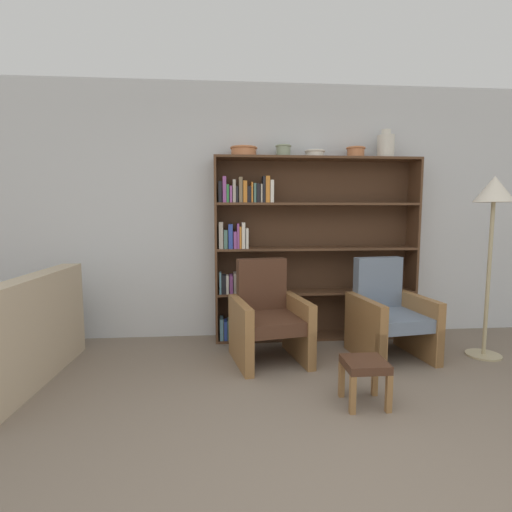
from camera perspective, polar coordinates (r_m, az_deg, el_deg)
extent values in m
cube|color=silver|center=(4.46, 3.48, 6.23)|extent=(12.00, 0.06, 2.75)
cube|color=brown|center=(4.24, -5.72, 0.81)|extent=(0.02, 0.30, 1.95)
cube|color=brown|center=(4.73, 21.41, 0.98)|extent=(0.02, 0.30, 1.95)
cube|color=brown|center=(4.38, 8.82, 13.59)|extent=(2.13, 0.30, 0.02)
cube|color=brown|center=(4.56, 8.39, -11.23)|extent=(2.13, 0.30, 0.03)
cube|color=#492F1E|center=(4.50, 8.17, 1.10)|extent=(2.13, 0.01, 1.95)
cube|color=#669EB2|center=(4.37, -4.93, -10.22)|extent=(0.04, 0.19, 0.23)
cube|color=#334CB2|center=(4.36, -4.36, -10.43)|extent=(0.03, 0.16, 0.20)
cube|color=#4C756B|center=(4.36, -3.83, -10.34)|extent=(0.04, 0.16, 0.22)
cube|color=orange|center=(4.38, -3.24, -10.55)|extent=(0.04, 0.18, 0.18)
cube|color=#B2A899|center=(4.37, -2.70, -10.38)|extent=(0.03, 0.17, 0.20)
cube|color=#994C99|center=(4.36, -2.30, -10.06)|extent=(0.02, 0.16, 0.26)
cube|color=#388C47|center=(4.36, -1.80, -10.10)|extent=(0.04, 0.16, 0.25)
cube|color=white|center=(4.35, -1.15, -10.09)|extent=(0.04, 0.14, 0.25)
cube|color=orange|center=(4.38, -0.55, -10.39)|extent=(0.03, 0.17, 0.20)
cube|color=#994C99|center=(4.37, -0.09, -10.60)|extent=(0.03, 0.15, 0.17)
cube|color=orange|center=(4.39, 0.35, -10.33)|extent=(0.03, 0.19, 0.20)
cube|color=#388C47|center=(4.39, 0.72, -10.28)|extent=(0.02, 0.18, 0.21)
cube|color=brown|center=(4.43, 8.49, -5.05)|extent=(2.13, 0.30, 0.02)
cube|color=#669EB2|center=(4.22, -5.11, -3.86)|extent=(0.02, 0.12, 0.22)
cube|color=black|center=(4.23, -4.60, -4.01)|extent=(0.04, 0.14, 0.20)
cube|color=white|center=(4.22, -4.10, -4.06)|extent=(0.03, 0.12, 0.19)
cube|color=#994C99|center=(4.26, -3.58, -3.98)|extent=(0.03, 0.19, 0.19)
cube|color=#B2A899|center=(4.25, -3.02, -3.83)|extent=(0.03, 0.17, 0.22)
cube|color=white|center=(4.22, -2.56, -3.59)|extent=(0.02, 0.13, 0.26)
cube|color=#388C47|center=(4.22, -2.10, -3.74)|extent=(0.03, 0.12, 0.24)
cube|color=#334CB2|center=(4.27, -1.57, -4.13)|extent=(0.04, 0.19, 0.16)
cube|color=#334CB2|center=(4.25, -1.06, -4.12)|extent=(0.03, 0.15, 0.17)
cube|color=#4C756B|center=(4.25, -0.56, -3.67)|extent=(0.03, 0.16, 0.24)
cube|color=#4C756B|center=(4.24, 0.04, -3.70)|extent=(0.04, 0.13, 0.24)
cube|color=red|center=(4.28, 0.65, -3.77)|extent=(0.04, 0.19, 0.21)
cube|color=brown|center=(4.36, 8.60, 1.09)|extent=(2.13, 0.30, 0.03)
cube|color=#B2A899|center=(4.19, -5.01, 2.98)|extent=(0.04, 0.19, 0.27)
cube|color=#4C756B|center=(4.16, -4.36, 2.40)|extent=(0.04, 0.12, 0.19)
cube|color=#334CB2|center=(4.19, -3.68, 2.84)|extent=(0.04, 0.18, 0.25)
cube|color=#994C99|center=(4.18, -3.02, 2.31)|extent=(0.03, 0.14, 0.18)
cube|color=#994C99|center=(4.20, -2.60, 2.89)|extent=(0.02, 0.19, 0.26)
cube|color=orange|center=(4.19, -2.27, 2.67)|extent=(0.02, 0.17, 0.23)
cube|color=white|center=(4.20, -1.85, 2.98)|extent=(0.03, 0.19, 0.27)
cube|color=white|center=(4.19, -1.33, 2.56)|extent=(0.03, 0.17, 0.21)
cube|color=brown|center=(4.34, 8.70, 7.35)|extent=(2.13, 0.30, 0.02)
cube|color=black|center=(4.17, -5.15, 9.09)|extent=(0.03, 0.14, 0.21)
cube|color=#994C99|center=(4.19, -4.53, 9.41)|extent=(0.04, 0.19, 0.26)
cube|color=#388C47|center=(4.19, -4.07, 8.86)|extent=(0.02, 0.19, 0.18)
cube|color=#994C99|center=(4.18, -3.62, 8.78)|extent=(0.02, 0.17, 0.17)
cube|color=#B2A899|center=(4.19, -3.16, 9.20)|extent=(0.03, 0.19, 0.23)
cube|color=black|center=(4.20, -2.75, 8.75)|extent=(0.02, 0.20, 0.17)
cube|color=#7F6B4C|center=(4.18, -2.23, 9.40)|extent=(0.04, 0.15, 0.26)
cube|color=orange|center=(4.20, -1.62, 9.13)|extent=(0.04, 0.19, 0.22)
cube|color=black|center=(4.17, -1.03, 8.79)|extent=(0.04, 0.13, 0.17)
cube|color=orange|center=(4.20, -0.64, 9.05)|extent=(0.02, 0.19, 0.21)
cube|color=#4C756B|center=(4.20, -0.24, 8.97)|extent=(0.03, 0.18, 0.20)
cube|color=black|center=(4.21, 0.23, 8.94)|extent=(0.03, 0.20, 0.19)
cube|color=#B2A899|center=(4.20, 0.70, 8.91)|extent=(0.02, 0.18, 0.19)
cube|color=black|center=(4.20, 1.07, 9.46)|extent=(0.02, 0.17, 0.27)
cube|color=orange|center=(4.21, 1.58, 9.47)|extent=(0.04, 0.18, 0.27)
cube|color=white|center=(4.19, 2.23, 9.20)|extent=(0.04, 0.13, 0.23)
cylinder|color=#C67547|center=(4.27, -1.76, 14.63)|extent=(0.26, 0.26, 0.09)
torus|color=#C67547|center=(4.28, -1.77, 15.16)|extent=(0.28, 0.28, 0.02)
cylinder|color=gray|center=(4.31, 3.87, 14.71)|extent=(0.15, 0.15, 0.12)
torus|color=gray|center=(4.32, 3.87, 15.40)|extent=(0.17, 0.17, 0.02)
cylinder|color=silver|center=(4.37, 8.41, 14.21)|extent=(0.19, 0.19, 0.07)
torus|color=silver|center=(4.38, 8.41, 14.57)|extent=(0.21, 0.21, 0.02)
cylinder|color=#C67547|center=(4.50, 14.05, 14.12)|extent=(0.18, 0.18, 0.11)
torus|color=#C67547|center=(4.50, 14.07, 14.70)|extent=(0.20, 0.20, 0.02)
cylinder|color=silver|center=(4.62, 18.05, 14.62)|extent=(0.18, 0.18, 0.24)
cylinder|color=silver|center=(4.64, 18.11, 16.43)|extent=(0.10, 0.10, 0.06)
cube|color=tan|center=(3.66, -29.40, -5.85)|extent=(0.26, 1.58, 0.42)
cube|color=tan|center=(4.52, -28.64, -8.24)|extent=(0.84, 0.16, 0.61)
cube|color=#A83838|center=(3.92, -29.61, -5.56)|extent=(0.19, 0.37, 0.37)
cube|color=olive|center=(3.61, 7.92, -13.34)|extent=(0.08, 0.08, 0.34)
cube|color=olive|center=(3.44, -1.11, -14.33)|extent=(0.08, 0.08, 0.34)
cube|color=olive|center=(4.15, 4.52, -10.65)|extent=(0.08, 0.08, 0.34)
cube|color=olive|center=(4.00, -3.32, -11.31)|extent=(0.08, 0.08, 0.34)
cube|color=#4C2D1E|center=(3.73, 2.00, -9.40)|extent=(0.59, 0.72, 0.12)
cube|color=#4C2D1E|center=(3.92, 0.79, -4.19)|extent=(0.49, 0.21, 0.53)
cube|color=olive|center=(3.84, 6.05, -10.22)|extent=(0.20, 0.68, 0.58)
cube|color=olive|center=(3.68, -2.24, -10.94)|extent=(0.20, 0.68, 0.58)
cube|color=olive|center=(4.01, 24.61, -11.87)|extent=(0.08, 0.08, 0.34)
cube|color=olive|center=(3.70, 17.39, -13.10)|extent=(0.08, 0.08, 0.34)
cube|color=olive|center=(4.48, 19.82, -9.72)|extent=(0.08, 0.08, 0.34)
cube|color=olive|center=(4.21, 13.16, -10.56)|extent=(0.08, 0.08, 0.34)
cube|color=slate|center=(4.03, 18.83, -8.52)|extent=(0.56, 0.70, 0.12)
cube|color=slate|center=(4.21, 16.98, -3.75)|extent=(0.49, 0.19, 0.53)
cube|color=olive|center=(4.21, 22.09, -9.19)|extent=(0.17, 0.68, 0.58)
cube|color=olive|center=(3.92, 15.25, -10.08)|extent=(0.17, 0.68, 0.58)
cylinder|color=tan|center=(4.54, 29.71, -12.16)|extent=(0.32, 0.32, 0.02)
cylinder|color=tan|center=(4.37, 30.26, -2.94)|extent=(0.04, 0.04, 1.45)
cone|color=silver|center=(4.33, 30.91, 8.21)|extent=(0.36, 0.36, 0.24)
cube|color=olive|center=(3.20, 12.12, -16.83)|extent=(0.04, 0.04, 0.27)
cube|color=olive|center=(3.28, 16.60, -16.36)|extent=(0.04, 0.04, 0.27)
cube|color=olive|center=(2.98, 13.64, -18.73)|extent=(0.04, 0.04, 0.27)
cube|color=olive|center=(3.06, 18.44, -18.13)|extent=(0.04, 0.04, 0.27)
cube|color=#4C2D1E|center=(3.06, 15.30, -14.66)|extent=(0.30, 0.30, 0.06)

